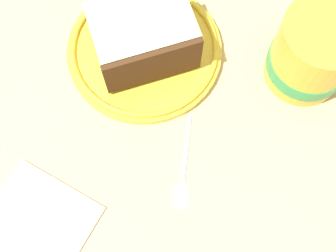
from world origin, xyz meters
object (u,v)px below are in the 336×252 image
at_px(teaspoon, 183,181).
at_px(folded_napkin, 30,235).
at_px(small_plate, 144,50).
at_px(cake_slice, 144,37).
at_px(tea_mug, 313,53).

bearing_deg(teaspoon, folded_napkin, -132.75).
bearing_deg(small_plate, cake_slice, -44.42).
distance_m(small_plate, teaspoon, 0.17).
relative_size(tea_mug, teaspoon, 1.08).
bearing_deg(cake_slice, small_plate, 135.58).
xyz_separation_m(tea_mug, folded_napkin, (-0.19, -0.32, -0.04)).
relative_size(small_plate, teaspoon, 1.75).
xyz_separation_m(small_plate, teaspoon, (0.12, -0.12, -0.00)).
bearing_deg(tea_mug, cake_slice, -158.94).
bearing_deg(teaspoon, cake_slice, 133.52).
xyz_separation_m(cake_slice, folded_napkin, (-0.01, -0.25, -0.04)).
bearing_deg(folded_napkin, cake_slice, 88.66).
distance_m(teaspoon, folded_napkin, 0.18).
distance_m(tea_mug, teaspoon, 0.20).
height_order(small_plate, folded_napkin, small_plate).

